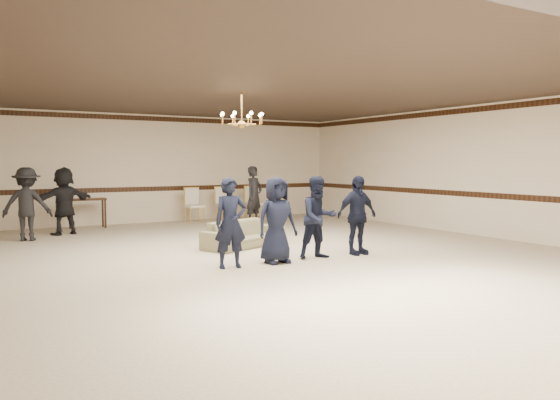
{
  "coord_description": "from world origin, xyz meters",
  "views": [
    {
      "loc": [
        -4.89,
        -8.92,
        1.8
      ],
      "look_at": [
        0.02,
        -0.5,
        1.12
      ],
      "focal_mm": 34.96,
      "sensor_mm": 36.0,
      "label": 1
    }
  ],
  "objects_px": {
    "banquet_chair_left": "(194,206)",
    "banquet_chair_mid": "(225,204)",
    "boy_c": "(319,217)",
    "boy_d": "(357,215)",
    "adult_mid": "(64,201)",
    "settee": "(244,234)",
    "banquet_chair_right": "(254,203)",
    "adult_right": "(254,195)",
    "boy_b": "(277,220)",
    "boy_a": "(231,223)",
    "console_table": "(88,213)",
    "adult_left": "(27,204)",
    "chandelier": "(242,108)"
  },
  "relations": [
    {
      "from": "banquet_chair_left",
      "to": "banquet_chair_right",
      "type": "relative_size",
      "value": 1.0
    },
    {
      "from": "banquet_chair_left",
      "to": "chandelier",
      "type": "bearing_deg",
      "value": -106.3
    },
    {
      "from": "settee",
      "to": "boy_b",
      "type": "bearing_deg",
      "value": -120.91
    },
    {
      "from": "adult_left",
      "to": "adult_mid",
      "type": "height_order",
      "value": "same"
    },
    {
      "from": "adult_left",
      "to": "banquet_chair_right",
      "type": "xyz_separation_m",
      "value": [
        6.65,
        1.54,
        -0.33
      ]
    },
    {
      "from": "adult_mid",
      "to": "boy_b",
      "type": "bearing_deg",
      "value": 96.93
    },
    {
      "from": "banquet_chair_left",
      "to": "boy_a",
      "type": "bearing_deg",
      "value": -111.82
    },
    {
      "from": "settee",
      "to": "adult_mid",
      "type": "distance_m",
      "value": 5.02
    },
    {
      "from": "settee",
      "to": "console_table",
      "type": "distance_m",
      "value": 5.51
    },
    {
      "from": "boy_c",
      "to": "banquet_chair_left",
      "type": "height_order",
      "value": "boy_c"
    },
    {
      "from": "boy_c",
      "to": "adult_right",
      "type": "relative_size",
      "value": 0.92
    },
    {
      "from": "boy_d",
      "to": "settee",
      "type": "height_order",
      "value": "boy_d"
    },
    {
      "from": "chandelier",
      "to": "boy_a",
      "type": "bearing_deg",
      "value": -122.24
    },
    {
      "from": "banquet_chair_mid",
      "to": "boy_b",
      "type": "bearing_deg",
      "value": -102.41
    },
    {
      "from": "boy_a",
      "to": "banquet_chair_right",
      "type": "xyz_separation_m",
      "value": [
        4.0,
        6.8,
        -0.26
      ]
    },
    {
      "from": "boy_c",
      "to": "adult_right",
      "type": "bearing_deg",
      "value": 78.72
    },
    {
      "from": "adult_left",
      "to": "banquet_chair_right",
      "type": "bearing_deg",
      "value": -147.82
    },
    {
      "from": "boy_a",
      "to": "settee",
      "type": "height_order",
      "value": "boy_a"
    },
    {
      "from": "adult_left",
      "to": "banquet_chair_left",
      "type": "height_order",
      "value": "adult_left"
    },
    {
      "from": "chandelier",
      "to": "banquet_chair_mid",
      "type": "bearing_deg",
      "value": 68.98
    },
    {
      "from": "boy_d",
      "to": "console_table",
      "type": "height_order",
      "value": "boy_d"
    },
    {
      "from": "settee",
      "to": "banquet_chair_right",
      "type": "bearing_deg",
      "value": 38.51
    },
    {
      "from": "boy_d",
      "to": "console_table",
      "type": "relative_size",
      "value": 1.58
    },
    {
      "from": "adult_right",
      "to": "banquet_chair_right",
      "type": "bearing_deg",
      "value": 36.31
    },
    {
      "from": "boy_b",
      "to": "banquet_chair_mid",
      "type": "relative_size",
      "value": 1.5
    },
    {
      "from": "adult_right",
      "to": "banquet_chair_mid",
      "type": "xyz_separation_m",
      "value": [
        -0.35,
        1.24,
        -0.33
      ]
    },
    {
      "from": "boy_a",
      "to": "boy_d",
      "type": "height_order",
      "value": "same"
    },
    {
      "from": "chandelier",
      "to": "settee",
      "type": "xyz_separation_m",
      "value": [
        0.22,
        0.37,
        -2.6
      ]
    },
    {
      "from": "banquet_chair_left",
      "to": "banquet_chair_mid",
      "type": "relative_size",
      "value": 1.0
    },
    {
      "from": "chandelier",
      "to": "banquet_chair_left",
      "type": "bearing_deg",
      "value": 79.11
    },
    {
      "from": "boy_c",
      "to": "settee",
      "type": "xyz_separation_m",
      "value": [
        -0.58,
        1.95,
        -0.49
      ]
    },
    {
      "from": "boy_d",
      "to": "banquet_chair_left",
      "type": "xyz_separation_m",
      "value": [
        -0.7,
        6.8,
        -0.26
      ]
    },
    {
      "from": "boy_b",
      "to": "adult_mid",
      "type": "relative_size",
      "value": 0.92
    },
    {
      "from": "chandelier",
      "to": "boy_d",
      "type": "bearing_deg",
      "value": -42.96
    },
    {
      "from": "boy_a",
      "to": "boy_b",
      "type": "xyz_separation_m",
      "value": [
        0.9,
        0.0,
        0.0
      ]
    },
    {
      "from": "settee",
      "to": "adult_left",
      "type": "relative_size",
      "value": 1.14
    },
    {
      "from": "boy_c",
      "to": "adult_mid",
      "type": "height_order",
      "value": "adult_mid"
    },
    {
      "from": "settee",
      "to": "banquet_chair_mid",
      "type": "xyz_separation_m",
      "value": [
        1.78,
        4.84,
        0.23
      ]
    },
    {
      "from": "boy_b",
      "to": "chandelier",
      "type": "bearing_deg",
      "value": 86.65
    },
    {
      "from": "banquet_chair_right",
      "to": "boy_b",
      "type": "bearing_deg",
      "value": -116.44
    },
    {
      "from": "chandelier",
      "to": "adult_mid",
      "type": "height_order",
      "value": "chandelier"
    },
    {
      "from": "boy_a",
      "to": "adult_right",
      "type": "distance_m",
      "value": 6.49
    },
    {
      "from": "adult_right",
      "to": "banquet_chair_mid",
      "type": "relative_size",
      "value": 1.64
    },
    {
      "from": "boy_a",
      "to": "adult_right",
      "type": "bearing_deg",
      "value": 66.5
    },
    {
      "from": "console_table",
      "to": "chandelier",
      "type": "bearing_deg",
      "value": -64.43
    },
    {
      "from": "console_table",
      "to": "boy_c",
      "type": "bearing_deg",
      "value": -62.88
    },
    {
      "from": "banquet_chair_mid",
      "to": "settee",
      "type": "bearing_deg",
      "value": -105.43
    },
    {
      "from": "chandelier",
      "to": "banquet_chair_mid",
      "type": "xyz_separation_m",
      "value": [
        2.0,
        5.21,
        -2.36
      ]
    },
    {
      "from": "banquet_chair_left",
      "to": "settee",
      "type": "bearing_deg",
      "value": -104.58
    },
    {
      "from": "banquet_chair_mid",
      "to": "adult_right",
      "type": "bearing_deg",
      "value": -69.5
    }
  ]
}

